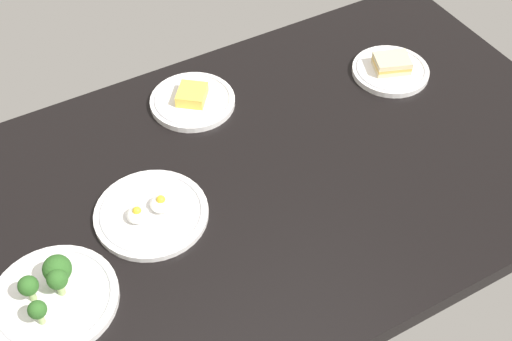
{
  "coord_description": "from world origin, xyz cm",
  "views": [
    {
      "loc": [
        47.19,
        83.92,
        110.11
      ],
      "look_at": [
        0.0,
        0.0,
        6.0
      ],
      "focal_mm": 48.62,
      "sensor_mm": 36.0,
      "label": 1
    }
  ],
  "objects_px": {
    "plate_cheese": "(192,100)",
    "plate_eggs": "(151,213)",
    "plate_broccoli": "(53,294)",
    "plate_sandwich": "(391,69)"
  },
  "relations": [
    {
      "from": "plate_broccoli",
      "to": "plate_eggs",
      "type": "distance_m",
      "value": 0.25
    },
    {
      "from": "plate_cheese",
      "to": "plate_sandwich",
      "type": "bearing_deg",
      "value": 163.87
    },
    {
      "from": "plate_cheese",
      "to": "plate_eggs",
      "type": "relative_size",
      "value": 0.86
    },
    {
      "from": "plate_broccoli",
      "to": "plate_sandwich",
      "type": "xyz_separation_m",
      "value": [
        -0.9,
        -0.22,
        -0.01
      ]
    },
    {
      "from": "plate_cheese",
      "to": "plate_sandwich",
      "type": "distance_m",
      "value": 0.48
    },
    {
      "from": "plate_broccoli",
      "to": "plate_cheese",
      "type": "distance_m",
      "value": 0.56
    },
    {
      "from": "plate_cheese",
      "to": "plate_sandwich",
      "type": "relative_size",
      "value": 1.06
    },
    {
      "from": "plate_broccoli",
      "to": "plate_cheese",
      "type": "relative_size",
      "value": 1.18
    },
    {
      "from": "plate_broccoli",
      "to": "plate_sandwich",
      "type": "bearing_deg",
      "value": -166.36
    },
    {
      "from": "plate_eggs",
      "to": "plate_sandwich",
      "type": "height_order",
      "value": "same"
    }
  ]
}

